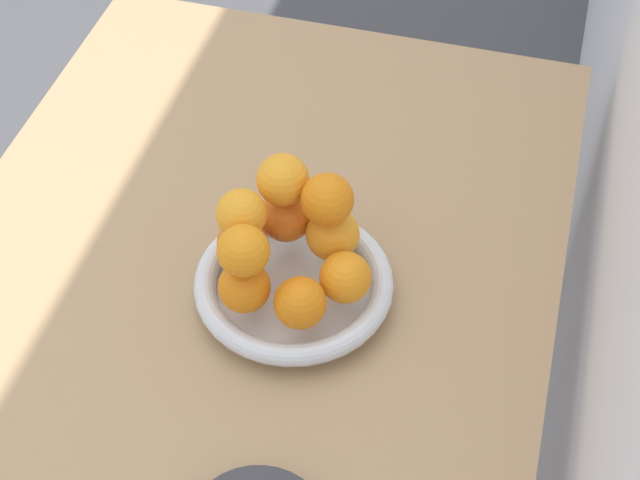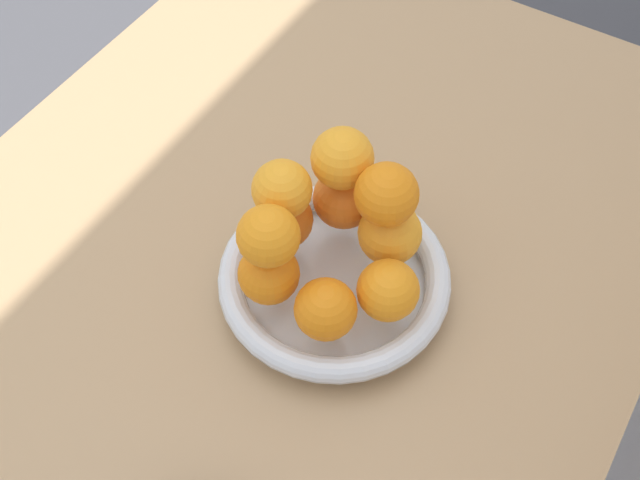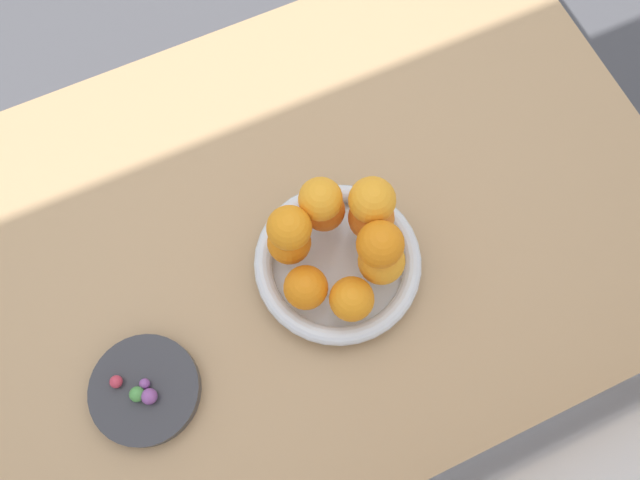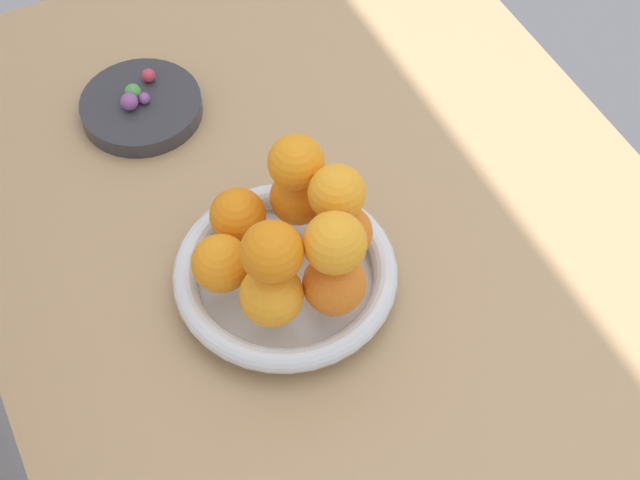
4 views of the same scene
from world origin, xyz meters
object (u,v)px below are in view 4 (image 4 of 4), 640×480
orange_7 (337,193)px  candy_ball_2 (144,98)px  orange_2 (344,232)px  orange_9 (272,252)px  fruit_bowl (286,276)px  candy_ball_0 (149,75)px  orange_4 (238,216)px  orange_8 (296,162)px  dining_table (341,299)px  orange_5 (222,266)px  orange_1 (335,284)px  orange_3 (298,197)px  orange_6 (335,243)px  candy_ball_3 (133,92)px  candy_ball_1 (129,102)px  candy_dish (141,107)px  orange_0 (272,295)px

orange_7 → candy_ball_2: size_ratio=4.07×
orange_2 → orange_9: orange_9 is taller
orange_7 → candy_ball_2: bearing=19.1°
fruit_bowl → candy_ball_0: size_ratio=13.87×
fruit_bowl → orange_4: size_ratio=3.97×
candy_ball_2 → orange_8: bearing=-161.2°
dining_table → orange_5: 0.21m
orange_1 → orange_5: bearing=52.7°
orange_3 → orange_8: bearing=143.0°
orange_5 → orange_6: (-0.07, -0.09, 0.06)m
orange_2 → candy_ball_0: (0.34, 0.09, -0.04)m
candy_ball_3 → orange_4: bearing=-173.3°
candy_ball_3 → candy_ball_1: bearing=145.6°
orange_5 → orange_2: bearing=-96.9°
orange_1 → orange_8: (0.11, -0.01, 0.06)m
orange_6 → orange_7: orange_6 is taller
candy_dish → orange_7: (-0.31, -0.11, 0.12)m
orange_0 → orange_2: (0.04, -0.10, -0.00)m
orange_5 → candy_ball_2: 0.30m
orange_7 → orange_3: bearing=18.1°
candy_dish → candy_ball_0: bearing=-39.1°
orange_4 → candy_ball_1: bearing=9.2°
orange_1 → orange_9: orange_9 is taller
fruit_bowl → candy_ball_2: fruit_bowl is taller
orange_1 → orange_2: size_ratio=1.08×
orange_2 → orange_8: (0.06, 0.02, 0.06)m
orange_4 → candy_ball_0: orange_4 is taller
orange_4 → orange_6: (-0.12, -0.05, 0.06)m
candy_ball_0 → orange_9: bearing=179.9°
dining_table → orange_5: bearing=91.6°
orange_3 → orange_9: 0.13m
orange_2 → orange_9: bearing=109.6°
orange_4 → orange_9: 0.12m
fruit_bowl → orange_0: (-0.05, 0.03, 0.05)m
orange_9 → orange_5: bearing=35.8°
orange_4 → candy_ball_0: (0.27, 0.00, -0.04)m
orange_3 → orange_7: size_ratio=1.03×
orange_0 → orange_8: (0.10, -0.07, 0.06)m
orange_0 → candy_ball_2: bearing=1.9°
orange_3 → orange_4: bearing=85.5°
candy_dish → candy_ball_0: size_ratio=8.64×
orange_8 → orange_9: size_ratio=0.96×
orange_9 → orange_6: bearing=-106.4°
orange_5 → orange_8: 0.13m
orange_0 → orange_7: (0.05, -0.09, 0.06)m
orange_3 → candy_ball_3: size_ratio=2.94×
orange_8 → orange_5: bearing=113.1°
orange_1 → orange_3: bearing=-7.2°
orange_0 → orange_4: orange_0 is taller
orange_3 → orange_8: (-0.00, 0.00, 0.06)m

